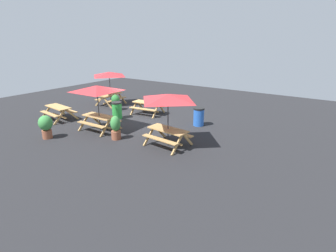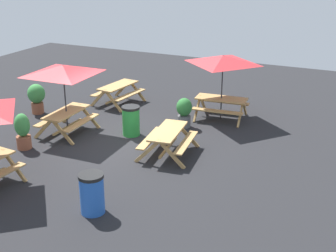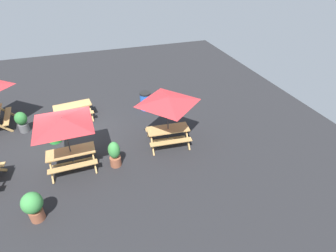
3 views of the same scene
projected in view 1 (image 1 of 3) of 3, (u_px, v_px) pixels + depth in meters
The scene contains 11 objects.
ground_plane at pixel (127, 121), 14.98m from camera, with size 24.72×24.72×0.00m, color #232326.
picnic_table_0 at pixel (148, 105), 16.12m from camera, with size 1.95×1.72×0.81m.
picnic_table_1 at pixel (97, 92), 12.83m from camera, with size 2.83×2.83×2.34m.
picnic_table_2 at pixel (168, 101), 10.90m from camera, with size 2.16×2.16×2.34m.
picnic_table_3 at pixel (58, 110), 15.05m from camera, with size 1.94×1.71×0.81m.
picnic_table_4 at pixel (109, 76), 17.92m from camera, with size 2.16×2.16×2.34m.
trash_bin_blue at pixel (199, 117), 14.00m from camera, with size 0.59×0.59×0.98m.
trash_bin_green at pixel (117, 110), 15.25m from camera, with size 0.59×0.59×0.98m.
potted_plant_0 at pixel (116, 127), 12.08m from camera, with size 0.46×0.46×1.12m.
potted_plant_1 at pixel (46, 125), 12.16m from camera, with size 0.63×0.63×1.11m.
potted_plant_2 at pixel (116, 102), 16.99m from camera, with size 0.53×0.53×1.02m.
Camera 1 is at (9.98, -10.49, 4.49)m, focal length 28.00 mm.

